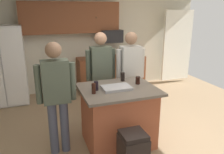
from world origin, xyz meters
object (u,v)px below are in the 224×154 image
object	(u,v)px
refrigerator	(4,66)
glass_stout_tall	(96,86)
tumbler_amber	(94,88)
glass_pilsner	(123,77)
kitchen_island	(118,116)
person_host_foreground	(101,71)
person_guest_right	(56,92)
microwave_over_range	(111,36)
person_guest_left	(130,71)
glass_short_whisky	(138,80)
trash_bin	(133,153)
serving_tray	(116,88)

from	to	relation	value
refrigerator	glass_stout_tall	xyz separation A→B (m)	(1.49, -2.40, 0.13)
refrigerator	glass_stout_tall	bearing A→B (deg)	-58.14
glass_stout_tall	tumbler_amber	world-z (taller)	tumbler_amber
glass_pilsner	tumbler_amber	size ratio (longest dim) A/B	0.96
kitchen_island	person_host_foreground	bearing A→B (deg)	92.29
glass_stout_tall	glass_pilsner	bearing A→B (deg)	28.18
person_guest_right	person_host_foreground	world-z (taller)	person_host_foreground
microwave_over_range	tumbler_amber	size ratio (longest dim) A/B	3.65
person_guest_left	glass_short_whisky	bearing A→B (deg)	23.47
tumbler_amber	microwave_over_range	bearing A→B (deg)	66.05
person_host_foreground	person_guest_right	bearing A→B (deg)	-51.64
microwave_over_range	person_host_foreground	bearing A→B (deg)	-114.65
glass_pilsner	refrigerator	bearing A→B (deg)	134.13
refrigerator	glass_pilsner	world-z (taller)	refrigerator
microwave_over_range	glass_pilsner	bearing A→B (deg)	-103.96
tumbler_amber	trash_bin	world-z (taller)	tumbler_amber
kitchen_island	glass_stout_tall	bearing A→B (deg)	176.05
refrigerator	person_guest_right	bearing A→B (deg)	-69.05
microwave_over_range	glass_stout_tall	world-z (taller)	microwave_over_range
person_guest_left	serving_tray	bearing A→B (deg)	-1.23
serving_tray	kitchen_island	bearing A→B (deg)	32.18
person_guest_left	trash_bin	size ratio (longest dim) A/B	2.85
refrigerator	person_guest_left	distance (m)	2.93
kitchen_island	person_host_foreground	xyz separation A→B (m)	(-0.03, 0.83, 0.53)
person_guest_right	glass_short_whisky	distance (m)	1.31
microwave_over_range	kitchen_island	xyz separation A→B (m)	(-0.75, -2.55, -0.97)
refrigerator	microwave_over_range	size ratio (longest dim) A/B	3.20
person_guest_left	glass_short_whisky	xyz separation A→B (m)	(-0.14, -0.61, 0.01)
trash_bin	glass_pilsner	bearing A→B (deg)	75.51
glass_pilsner	glass_stout_tall	bearing A→B (deg)	-151.82
person_host_foreground	glass_stout_tall	xyz separation A→B (m)	(-0.32, -0.81, 0.02)
person_guest_right	glass_pilsner	bearing A→B (deg)	16.47
tumbler_amber	person_guest_left	bearing A→B (deg)	40.55
refrigerator	trash_bin	bearing A→B (deg)	-61.04
person_guest_right	glass_short_whisky	xyz separation A→B (m)	(1.31, 0.03, 0.03)
person_guest_left	tumbler_amber	distance (m)	1.23
trash_bin	person_guest_left	bearing A→B (deg)	68.03
person_guest_right	tumbler_amber	xyz separation A→B (m)	(0.52, -0.15, 0.04)
person_host_foreground	person_guest_left	bearing A→B (deg)	73.98
person_guest_right	kitchen_island	bearing A→B (deg)	-0.00
microwave_over_range	serving_tray	size ratio (longest dim) A/B	1.27
kitchen_island	person_host_foreground	distance (m)	0.98
tumbler_amber	glass_pilsner	bearing A→B (deg)	33.89
serving_tray	trash_bin	xyz separation A→B (m)	(-0.04, -0.73, -0.67)
glass_stout_tall	trash_bin	distance (m)	1.10
refrigerator	serving_tray	xyz separation A→B (m)	(1.80, -2.46, 0.08)
kitchen_island	glass_short_whisky	bearing A→B (deg)	13.59
kitchen_island	glass_pilsner	bearing A→B (deg)	58.04
refrigerator	kitchen_island	xyz separation A→B (m)	(1.85, -2.43, -0.41)
microwave_over_range	person_guest_left	distance (m)	1.92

